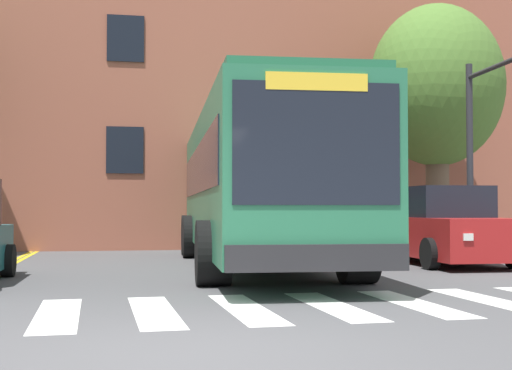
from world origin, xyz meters
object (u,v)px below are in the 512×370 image
at_px(city_bus, 255,183).
at_px(street_tree_curbside_large, 437,87).
at_px(traffic_light_near_corner, 493,121).
at_px(car_red_far_lane, 442,228).

bearing_deg(city_bus, street_tree_curbside_large, 32.12).
height_order(city_bus, traffic_light_near_corner, traffic_light_near_corner).
bearing_deg(city_bus, traffic_light_near_corner, -5.73).
relative_size(city_bus, traffic_light_near_corner, 2.61).
bearing_deg(street_tree_curbside_large, city_bus, -147.88).
relative_size(city_bus, street_tree_curbside_large, 1.75).
bearing_deg(car_red_far_lane, city_bus, 177.84).
height_order(city_bus, car_red_far_lane, city_bus).
xyz_separation_m(car_red_far_lane, street_tree_curbside_large, (1.76, 3.98, 3.96)).
bearing_deg(traffic_light_near_corner, car_red_far_lane, 160.66).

